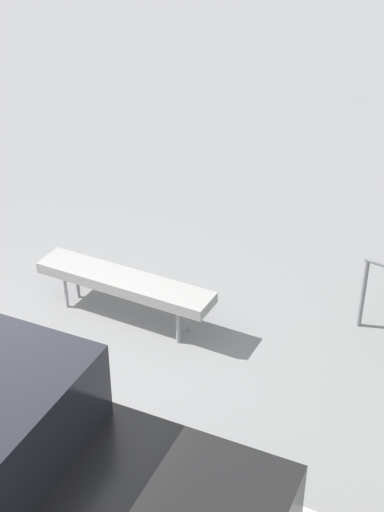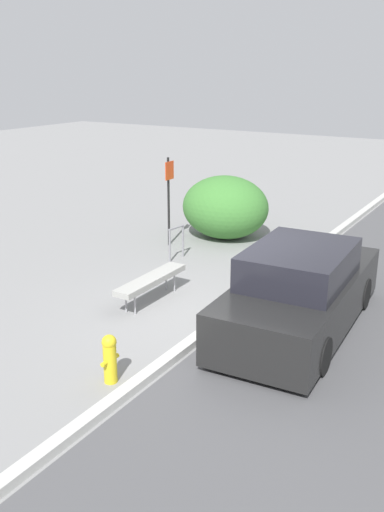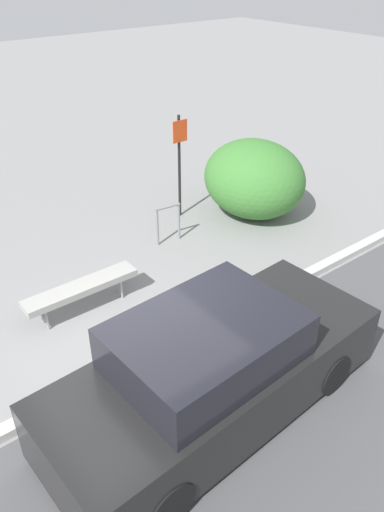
{
  "view_description": "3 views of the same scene",
  "coord_description": "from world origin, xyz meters",
  "px_view_note": "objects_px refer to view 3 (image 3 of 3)",
  "views": [
    {
      "loc": [
        3.61,
        -3.49,
        4.43
      ],
      "look_at": [
        0.84,
        1.86,
        0.87
      ],
      "focal_mm": 50.0,
      "sensor_mm": 36.0,
      "label": 1
    },
    {
      "loc": [
        -8.46,
        -4.48,
        4.45
      ],
      "look_at": [
        1.12,
        1.32,
        0.74
      ],
      "focal_mm": 40.0,
      "sensor_mm": 36.0,
      "label": 2
    },
    {
      "loc": [
        -2.54,
        -4.71,
        5.25
      ],
      "look_at": [
        1.53,
        0.49,
        1.13
      ],
      "focal_mm": 35.0,
      "sensor_mm": 36.0,
      "label": 3
    }
  ],
  "objects_px": {
    "bench": "(81,288)",
    "sign_post": "(180,158)",
    "parked_car_near": "(214,371)",
    "bike_rack": "(168,220)"
  },
  "relations": [
    {
      "from": "bench",
      "to": "sign_post",
      "type": "bearing_deg",
      "value": 28.01
    },
    {
      "from": "bench",
      "to": "parked_car_near",
      "type": "height_order",
      "value": "parked_car_near"
    },
    {
      "from": "bench",
      "to": "sign_post",
      "type": "height_order",
      "value": "sign_post"
    },
    {
      "from": "bench",
      "to": "bike_rack",
      "type": "height_order",
      "value": "bike_rack"
    },
    {
      "from": "bench",
      "to": "sign_post",
      "type": "relative_size",
      "value": 0.85
    },
    {
      "from": "parked_car_near",
      "to": "bike_rack",
      "type": "bearing_deg",
      "value": 58.86
    },
    {
      "from": "parked_car_near",
      "to": "sign_post",
      "type": "bearing_deg",
      "value": 54.63
    },
    {
      "from": "bike_rack",
      "to": "sign_post",
      "type": "xyz_separation_m",
      "value": [
        0.9,
        0.8,
        0.88
      ]
    },
    {
      "from": "sign_post",
      "to": "parked_car_near",
      "type": "relative_size",
      "value": 0.49
    },
    {
      "from": "sign_post",
      "to": "parked_car_near",
      "type": "height_order",
      "value": "sign_post"
    }
  ]
}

